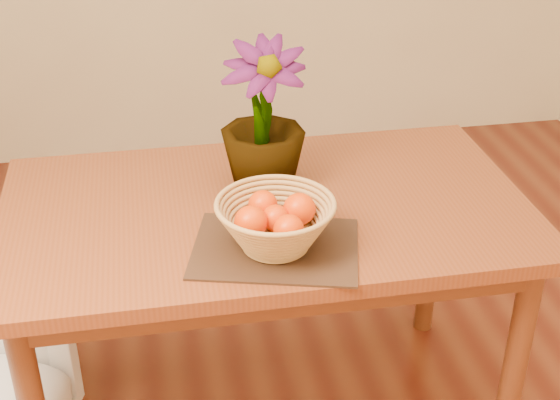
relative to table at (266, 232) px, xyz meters
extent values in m
cube|color=brown|center=(0.00, 0.00, 0.07)|extent=(1.40, 0.80, 0.04)
cube|color=#542913|center=(0.00, 0.00, 0.01)|extent=(1.28, 0.68, 0.08)
cylinder|color=#542913|center=(0.62, -0.32, -0.31)|extent=(0.06, 0.06, 0.71)
cylinder|color=#542913|center=(-0.62, 0.32, -0.31)|extent=(0.06, 0.06, 0.71)
cylinder|color=#542913|center=(0.62, 0.32, -0.31)|extent=(0.06, 0.06, 0.71)
cube|color=#341C13|center=(-0.01, -0.22, 0.09)|extent=(0.46, 0.39, 0.01)
cylinder|color=#AE8448|center=(-0.01, -0.22, 0.10)|extent=(0.15, 0.15, 0.01)
sphere|color=#CF3F03|center=(-0.01, -0.22, 0.18)|extent=(0.06, 0.06, 0.06)
sphere|color=#CF3F03|center=(0.05, -0.20, 0.18)|extent=(0.08, 0.08, 0.08)
sphere|color=#CF3F03|center=(-0.03, -0.16, 0.18)|extent=(0.07, 0.07, 0.07)
sphere|color=#CF3F03|center=(-0.07, -0.24, 0.18)|extent=(0.08, 0.08, 0.08)
sphere|color=#CF3F03|center=(0.01, -0.28, 0.18)|extent=(0.07, 0.07, 0.07)
imported|color=#1A4814|center=(0.01, 0.11, 0.29)|extent=(0.26, 0.26, 0.41)
camera|label=1|loc=(-0.29, -1.77, 1.12)|focal=50.00mm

